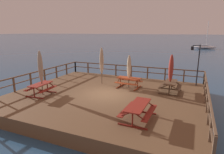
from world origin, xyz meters
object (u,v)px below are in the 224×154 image
object	(u,v)px
patio_umbrella_tall_back_right	(129,67)
picnic_table_front_right	(171,85)
picnic_table_back_left	(138,108)
patio_umbrella_tall_back_left	(171,69)
picnic_table_back_right	(129,80)
picnic_table_mid_left	(41,87)
sailboat_distant	(205,47)
patio_umbrella_tall_mid_right	(102,61)
lamp_post_hooked	(196,59)
patio_umbrella_tall_mid_left	(40,67)

from	to	relation	value
patio_umbrella_tall_back_right	picnic_table_front_right	bearing A→B (deg)	0.74
picnic_table_back_left	picnic_table_front_right	bearing A→B (deg)	79.92
picnic_table_back_left	patio_umbrella_tall_back_left	size ratio (longest dim) A/B	0.80
picnic_table_back_right	patio_umbrella_tall_back_left	world-z (taller)	patio_umbrella_tall_back_left
picnic_table_mid_left	sailboat_distant	distance (m)	52.62
picnic_table_front_right	sailboat_distant	xyz separation A→B (m)	(3.60, 47.32, -0.78)
picnic_table_front_right	patio_umbrella_tall_mid_right	bearing A→B (deg)	178.71
picnic_table_mid_left	patio_umbrella_tall_back_right	size ratio (longest dim) A/B	0.73
picnic_table_back_right	sailboat_distant	xyz separation A→B (m)	(6.66, 47.37, -0.78)
picnic_table_back_right	sailboat_distant	world-z (taller)	sailboat_distant
picnic_table_mid_left	lamp_post_hooked	distance (m)	11.63
picnic_table_back_left	patio_umbrella_tall_mid_right	distance (m)	7.00
picnic_table_front_right	sailboat_distant	distance (m)	47.46
patio_umbrella_tall_mid_left	picnic_table_mid_left	bearing A→B (deg)	-138.03
picnic_table_back_left	sailboat_distant	xyz separation A→B (m)	(4.50, 52.37, -0.79)
lamp_post_hooked	patio_umbrella_tall_mid_right	bearing A→B (deg)	-160.08
patio_umbrella_tall_back_right	sailboat_distant	xyz separation A→B (m)	(6.66, 47.36, -1.79)
picnic_table_back_right	picnic_table_mid_left	world-z (taller)	same
picnic_table_front_right	picnic_table_back_left	bearing A→B (deg)	-100.08
patio_umbrella_tall_back_right	patio_umbrella_tall_back_left	distance (m)	3.02
picnic_table_mid_left	picnic_table_front_right	distance (m)	8.90
picnic_table_mid_left	patio_umbrella_tall_back_right	world-z (taller)	patio_umbrella_tall_back_right
picnic_table_mid_left	patio_umbrella_tall_back_left	world-z (taller)	patio_umbrella_tall_back_left
picnic_table_back_right	patio_umbrella_tall_back_right	size ratio (longest dim) A/B	0.75
lamp_post_hooked	sailboat_distant	xyz separation A→B (m)	(2.12, 44.70, -2.33)
patio_umbrella_tall_back_right	picnic_table_back_left	bearing A→B (deg)	-66.67
picnic_table_front_right	patio_umbrella_tall_back_left	bearing A→B (deg)	-136.38
patio_umbrella_tall_mid_right	picnic_table_back_right	bearing A→B (deg)	-4.10
picnic_table_front_right	patio_umbrella_tall_mid_left	xyz separation A→B (m)	(-7.89, -3.95, 1.34)
patio_umbrella_tall_mid_right	patio_umbrella_tall_back_right	distance (m)	2.39
lamp_post_hooked	sailboat_distant	world-z (taller)	sailboat_distant
picnic_table_back_left	patio_umbrella_tall_mid_right	size ratio (longest dim) A/B	0.73
patio_umbrella_tall_mid_right	patio_umbrella_tall_back_left	size ratio (longest dim) A/B	1.10
lamp_post_hooked	sailboat_distant	size ratio (longest dim) A/B	0.41
picnic_table_back_left	lamp_post_hooked	world-z (taller)	lamp_post_hooked
picnic_table_mid_left	picnic_table_front_right	xyz separation A→B (m)	(7.95, 4.01, 0.00)
picnic_table_back_left	patio_umbrella_tall_back_right	xyz separation A→B (m)	(-2.16, 5.01, 1.01)
picnic_table_mid_left	lamp_post_hooked	size ratio (longest dim) A/B	0.57
picnic_table_back_right	patio_umbrella_tall_mid_left	distance (m)	6.36
picnic_table_mid_left	sailboat_distant	size ratio (longest dim) A/B	0.23
picnic_table_back_right	picnic_table_front_right	size ratio (longest dim) A/B	1.04
lamp_post_hooked	picnic_table_back_left	bearing A→B (deg)	-107.20
picnic_table_back_left	picnic_table_front_right	size ratio (longest dim) A/B	1.20
picnic_table_back_left	lamp_post_hooked	size ratio (longest dim) A/B	0.67
picnic_table_front_right	picnic_table_back_right	bearing A→B (deg)	-179.10
picnic_table_back_left	patio_umbrella_tall_back_left	distance (m)	5.21
sailboat_distant	picnic_table_back_right	bearing A→B (deg)	-98.00
picnic_table_back_right	patio_umbrella_tall_back_right	world-z (taller)	patio_umbrella_tall_back_right
patio_umbrella_tall_mid_left	picnic_table_back_right	bearing A→B (deg)	38.95
picnic_table_back_right	patio_umbrella_tall_back_right	xyz separation A→B (m)	(-0.00, 0.01, 1.02)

